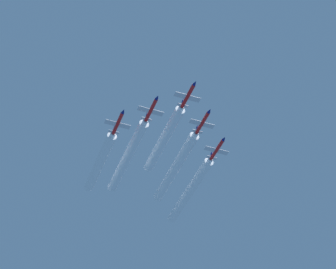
{
  "coord_description": "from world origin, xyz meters",
  "views": [
    {
      "loc": [
        55.35,
        135.52,
        1.32
      ],
      "look_at": [
        -0.04,
        -12.65,
        146.38
      ],
      "focal_mm": 67.2,
      "sensor_mm": 36.0,
      "label": 1
    }
  ],
  "objects_px": {
    "jet_right_wingman": "(151,109)",
    "jet_outer_right": "(118,122)",
    "jet_left_wingman": "(203,122)",
    "jet_lead": "(188,95)",
    "jet_outer_left": "(217,149)"
  },
  "relations": [
    {
      "from": "jet_lead",
      "to": "jet_outer_left",
      "type": "distance_m",
      "value": 25.76
    },
    {
      "from": "jet_lead",
      "to": "jet_outer_right",
      "type": "distance_m",
      "value": 25.51
    },
    {
      "from": "jet_lead",
      "to": "jet_left_wingman",
      "type": "height_order",
      "value": "jet_lead"
    },
    {
      "from": "jet_right_wingman",
      "to": "jet_outer_right",
      "type": "xyz_separation_m",
      "value": [
        8.62,
        -8.79,
        -1.05
      ]
    },
    {
      "from": "jet_lead",
      "to": "jet_right_wingman",
      "type": "height_order",
      "value": "jet_lead"
    },
    {
      "from": "jet_left_wingman",
      "to": "jet_outer_right",
      "type": "xyz_separation_m",
      "value": [
        26.86,
        -8.99,
        -1.16
      ]
    },
    {
      "from": "jet_lead",
      "to": "jet_right_wingman",
      "type": "bearing_deg",
      "value": -43.97
    },
    {
      "from": "jet_left_wingman",
      "to": "jet_outer_left",
      "type": "height_order",
      "value": "jet_left_wingman"
    },
    {
      "from": "jet_outer_right",
      "to": "jet_left_wingman",
      "type": "bearing_deg",
      "value": 161.49
    },
    {
      "from": "jet_left_wingman",
      "to": "jet_outer_right",
      "type": "relative_size",
      "value": 1.0
    },
    {
      "from": "jet_outer_left",
      "to": "jet_left_wingman",
      "type": "bearing_deg",
      "value": 44.76
    },
    {
      "from": "jet_right_wingman",
      "to": "jet_outer_left",
      "type": "bearing_deg",
      "value": -161.85
    },
    {
      "from": "jet_right_wingman",
      "to": "jet_outer_right",
      "type": "height_order",
      "value": "jet_right_wingman"
    },
    {
      "from": "jet_lead",
      "to": "jet_left_wingman",
      "type": "relative_size",
      "value": 1.0
    },
    {
      "from": "jet_left_wingman",
      "to": "jet_right_wingman",
      "type": "distance_m",
      "value": 18.24
    }
  ]
}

